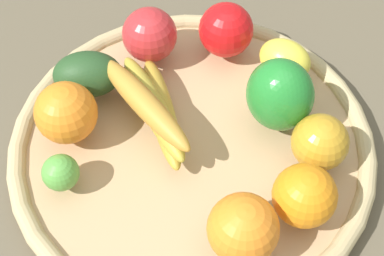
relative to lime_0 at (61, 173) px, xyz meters
name	(u,v)px	position (x,y,z in m)	size (l,w,h in m)	color
ground_plane	(192,152)	(0.11, -0.12, -0.05)	(2.40, 2.40, 0.00)	brown
basket	(192,145)	(0.11, -0.12, -0.04)	(0.46, 0.46, 0.03)	tan
lime_0	(61,173)	(0.00, 0.00, 0.00)	(0.04, 0.04, 0.04)	#569F3F
apple_0	(226,30)	(0.27, -0.11, 0.02)	(0.07, 0.07, 0.07)	red
orange_0	(243,229)	(-0.01, -0.22, 0.02)	(0.08, 0.08, 0.08)	orange
banana_bunch	(153,107)	(0.12, -0.07, 0.01)	(0.17, 0.17, 0.06)	#AF9130
bell_pepper	(280,95)	(0.17, -0.21, 0.03)	(0.08, 0.08, 0.10)	#217C2C
orange_2	(304,196)	(0.06, -0.27, 0.01)	(0.07, 0.07, 0.07)	orange
apple_1	(320,142)	(0.13, -0.27, 0.01)	(0.07, 0.07, 0.07)	#BB8721
lemon_0	(285,59)	(0.25, -0.20, 0.00)	(0.07, 0.05, 0.05)	yellow
avocado	(88,74)	(0.14, 0.03, 0.01)	(0.09, 0.06, 0.06)	#244621
apple_2	(150,35)	(0.22, -0.02, 0.02)	(0.07, 0.07, 0.07)	red
orange_1	(66,113)	(0.07, 0.03, 0.02)	(0.08, 0.08, 0.08)	orange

